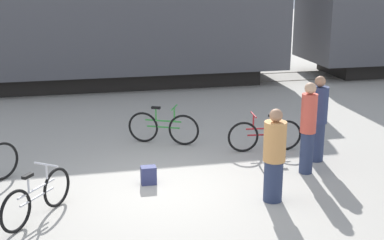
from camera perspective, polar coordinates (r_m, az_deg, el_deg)
ground_plane at (r=9.64m, az=-3.12°, el=-7.70°), size 80.00×80.00×0.00m
rail_near at (r=17.81m, az=-7.72°, el=3.34°), size 48.49×0.07×0.01m
rail_far at (r=19.21m, az=-8.10°, el=4.25°), size 48.49×0.07×0.01m
bicycle_green at (r=12.09m, az=-3.08°, el=-0.82°), size 1.52×0.77×0.88m
bicycle_maroon at (r=11.69m, az=7.77°, el=-1.61°), size 1.64×0.46×0.85m
bicycle_silver at (r=8.90m, az=-16.18°, el=-7.94°), size 1.02×1.37×0.84m
person_in_red at (r=10.44m, az=12.28°, el=-0.80°), size 0.30×0.30×1.80m
person_in_navy at (r=11.18m, az=13.27°, el=0.09°), size 0.37×0.37×1.78m
person_in_tan at (r=9.11m, az=8.76°, el=-3.85°), size 0.38×0.38×1.63m
backpack at (r=9.95m, az=-4.65°, el=-5.89°), size 0.28×0.20×0.34m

